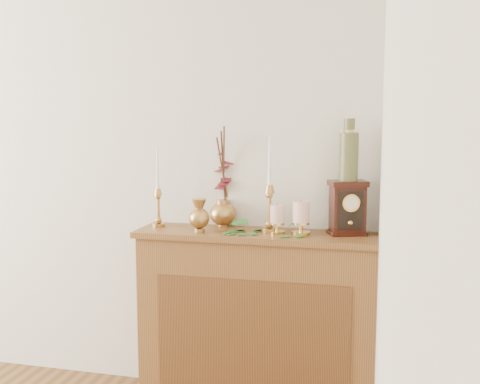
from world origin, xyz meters
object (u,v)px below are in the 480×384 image
(bud_vase, at_px, (199,216))
(ginger_jar, at_px, (224,181))
(candlestick_left, at_px, (158,201))
(mantel_clock, at_px, (348,208))
(candlestick_center, at_px, (269,201))
(ceramic_vase, at_px, (349,153))

(bud_vase, bearing_deg, ginger_jar, 72.56)
(candlestick_left, height_order, mantel_clock, candlestick_left)
(candlestick_left, height_order, ginger_jar, ginger_jar)
(candlestick_left, xyz_separation_m, candlestick_center, (0.60, -0.01, 0.02))
(candlestick_left, distance_m, candlestick_center, 0.60)
(candlestick_center, distance_m, ceramic_vase, 0.46)
(candlestick_center, bearing_deg, mantel_clock, 4.57)
(ginger_jar, distance_m, ceramic_vase, 0.69)
(bud_vase, bearing_deg, ceramic_vase, 9.17)
(bud_vase, distance_m, ginger_jar, 0.28)
(bud_vase, relative_size, mantel_clock, 0.63)
(candlestick_left, distance_m, ginger_jar, 0.37)
(candlestick_left, height_order, candlestick_center, candlestick_center)
(bud_vase, height_order, ceramic_vase, ceramic_vase)
(candlestick_center, xyz_separation_m, bud_vase, (-0.34, -0.08, -0.08))
(candlestick_center, height_order, bud_vase, candlestick_center)
(candlestick_center, relative_size, mantel_clock, 1.83)
(candlestick_left, bearing_deg, mantel_clock, 1.41)
(candlestick_left, distance_m, bud_vase, 0.28)
(mantel_clock, height_order, ceramic_vase, ceramic_vase)
(ceramic_vase, bearing_deg, mantel_clock, -70.61)
(candlestick_left, xyz_separation_m, ginger_jar, (0.33, 0.13, 0.10))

